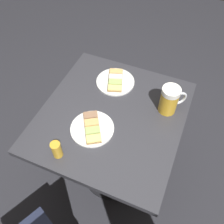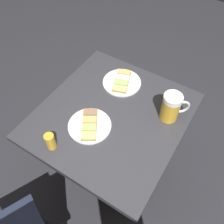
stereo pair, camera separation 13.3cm
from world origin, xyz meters
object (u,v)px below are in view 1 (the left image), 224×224
(plate_near, at_px, (92,128))
(plate_far, at_px, (115,81))
(beer_mug, at_px, (170,100))
(beer_glass_small, at_px, (57,150))

(plate_near, xyz_separation_m, plate_far, (0.02, -0.36, -0.00))
(beer_mug, bearing_deg, beer_glass_small, 49.12)
(plate_near, distance_m, beer_glass_small, 0.22)
(plate_near, relative_size, beer_mug, 1.39)
(beer_glass_small, bearing_deg, plate_far, -96.93)
(plate_far, distance_m, beer_mug, 0.36)
(plate_near, height_order, plate_far, same)
(plate_near, bearing_deg, beer_glass_small, 66.13)
(beer_glass_small, bearing_deg, plate_near, -113.87)
(plate_near, relative_size, plate_far, 0.99)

